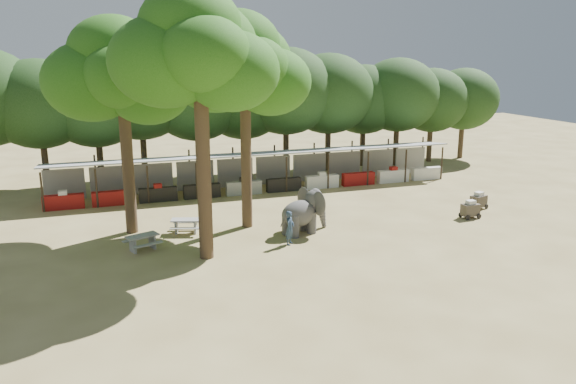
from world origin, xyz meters
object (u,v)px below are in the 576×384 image
object	(u,v)px
handler	(290,228)
cart_back	(479,201)
yard_tree_back	(241,66)
cart_front	(470,209)
yard_tree_center	(195,52)
picnic_table_near	(142,240)
picnic_table_far	(186,224)
elephant	(304,212)
yard_tree_left	(118,73)

from	to	relation	value
handler	cart_back	distance (m)	13.11
yard_tree_back	cart_front	size ratio (longest dim) A/B	10.39
yard_tree_center	picnic_table_near	world-z (taller)	yard_tree_center
picnic_table_far	cart_back	size ratio (longest dim) A/B	1.45
elephant	cart_front	distance (m)	9.92
yard_tree_center	cart_front	distance (m)	17.89
yard_tree_left	yard_tree_back	world-z (taller)	yard_tree_back
handler	picnic_table_far	world-z (taller)	handler
yard_tree_back	yard_tree_center	bearing A→B (deg)	-126.86
elephant	picnic_table_far	bearing A→B (deg)	142.69
elephant	picnic_table_far	size ratio (longest dim) A/B	1.68
handler	yard_tree_center	bearing A→B (deg)	133.00
handler	cart_front	world-z (taller)	handler
yard_tree_center	handler	bearing A→B (deg)	3.51
yard_tree_back	cart_back	size ratio (longest dim) A/B	9.08
yard_tree_left	elephant	xyz separation A→B (m)	(8.70, -3.19, -7.07)
picnic_table_near	picnic_table_far	bearing A→B (deg)	19.06
yard_tree_left	yard_tree_center	distance (m)	5.92
yard_tree_center	picnic_table_far	bearing A→B (deg)	93.09
yard_tree_center	elephant	bearing A→B (deg)	17.63
picnic_table_near	cart_back	distance (m)	19.84
cart_back	yard_tree_back	bearing A→B (deg)	156.05
picnic_table_near	yard_tree_left	bearing A→B (deg)	76.69
picnic_table_near	picnic_table_far	xyz separation A→B (m)	(2.37, 1.98, -0.00)
yard_tree_back	cart_back	bearing A→B (deg)	-5.39
yard_tree_back	picnic_table_far	bearing A→B (deg)	-175.40
yard_tree_left	handler	bearing A→B (deg)	-32.75
yard_tree_left	yard_tree_back	size ratio (longest dim) A/B	0.97
elephant	handler	world-z (taller)	elephant
handler	cart_front	distance (m)	11.27
yard_tree_center	picnic_table_near	bearing A→B (deg)	145.62
handler	picnic_table_far	bearing A→B (deg)	92.17
yard_tree_left	cart_front	xyz separation A→B (m)	(18.59, -3.78, -7.69)
yard_tree_back	picnic_table_near	distance (m)	10.05
yard_tree_center	cart_back	xyz separation A→B (m)	(17.24, 2.66, -8.69)
elephant	cart_back	world-z (taller)	elephant
picnic_table_far	cart_front	size ratio (longest dim) A/B	1.66
picnic_table_near	cart_front	distance (m)	18.17
picnic_table_near	cart_front	bearing A→B (deg)	-22.48
yard_tree_center	cart_front	world-z (taller)	yard_tree_center
yard_tree_center	picnic_table_far	size ratio (longest dim) A/B	6.62
yard_tree_left	picnic_table_far	distance (m)	8.30
yard_tree_left	handler	xyz separation A→B (m)	(7.36, -4.73, -7.35)
yard_tree_back	cart_front	bearing A→B (deg)	-12.47
elephant	handler	bearing A→B (deg)	-150.23
picnic_table_near	yard_tree_back	bearing A→B (deg)	1.11
cart_back	yard_tree_center	bearing A→B (deg)	170.20
handler	cart_front	xyz separation A→B (m)	(11.23, 0.95, -0.34)
yard_tree_center	elephant	distance (m)	10.05
elephant	cart_front	world-z (taller)	elephant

